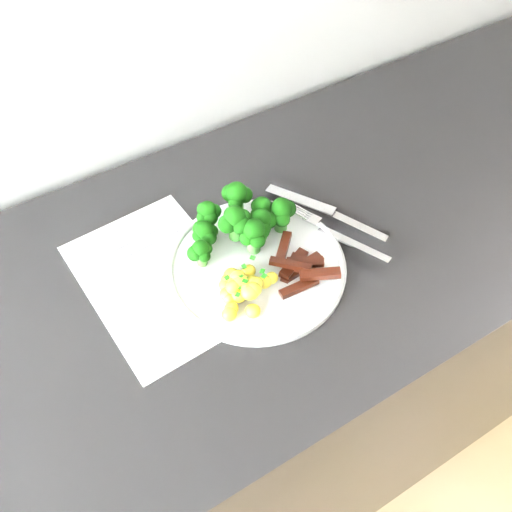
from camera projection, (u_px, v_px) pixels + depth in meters
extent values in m
cube|color=black|center=(294.00, 360.00, 1.22)|extent=(2.30, 0.58, 0.86)
cube|color=#3C3734|center=(373.00, 474.00, 1.09)|extent=(2.30, 0.02, 0.82)
cube|color=silver|center=(159.00, 279.00, 0.82)|extent=(0.21, 0.29, 0.00)
cube|color=slate|center=(138.00, 239.00, 0.87)|extent=(0.13, 0.01, 0.00)
cube|color=slate|center=(143.00, 249.00, 0.86)|extent=(0.13, 0.01, 0.00)
cube|color=slate|center=(148.00, 258.00, 0.85)|extent=(0.12, 0.01, 0.00)
cube|color=slate|center=(153.00, 268.00, 0.83)|extent=(0.12, 0.01, 0.00)
cube|color=slate|center=(158.00, 278.00, 0.82)|extent=(0.11, 0.01, 0.00)
cube|color=slate|center=(164.00, 288.00, 0.81)|extent=(0.11, 0.01, 0.00)
cube|color=slate|center=(169.00, 298.00, 0.80)|extent=(0.10, 0.01, 0.00)
cylinder|color=white|center=(256.00, 267.00, 0.83)|extent=(0.27, 0.27, 0.01)
torus|color=white|center=(256.00, 264.00, 0.83)|extent=(0.26, 0.26, 0.01)
cylinder|color=#326C24|center=(235.00, 231.00, 0.84)|extent=(0.02, 0.02, 0.03)
sphere|color=black|center=(243.00, 218.00, 0.82)|extent=(0.03, 0.03, 0.03)
sphere|color=black|center=(232.00, 215.00, 0.83)|extent=(0.03, 0.03, 0.03)
sphere|color=black|center=(227.00, 224.00, 0.82)|extent=(0.03, 0.03, 0.03)
sphere|color=black|center=(241.00, 225.00, 0.81)|extent=(0.03, 0.03, 0.03)
sphere|color=black|center=(235.00, 216.00, 0.81)|extent=(0.03, 0.03, 0.03)
cylinder|color=#326C24|center=(262.00, 219.00, 0.87)|extent=(0.02, 0.02, 0.03)
sphere|color=black|center=(268.00, 207.00, 0.86)|extent=(0.02, 0.02, 0.02)
sphere|color=black|center=(258.00, 206.00, 0.86)|extent=(0.02, 0.02, 0.02)
sphere|color=black|center=(257.00, 215.00, 0.85)|extent=(0.02, 0.02, 0.02)
sphere|color=black|center=(267.00, 215.00, 0.85)|extent=(0.02, 0.02, 0.02)
sphere|color=black|center=(262.00, 206.00, 0.84)|extent=(0.03, 0.03, 0.03)
cylinder|color=#326C24|center=(206.00, 241.00, 0.84)|extent=(0.02, 0.02, 0.02)
sphere|color=black|center=(212.00, 231.00, 0.83)|extent=(0.02, 0.02, 0.02)
sphere|color=black|center=(201.00, 229.00, 0.83)|extent=(0.02, 0.02, 0.02)
sphere|color=black|center=(198.00, 236.00, 0.83)|extent=(0.02, 0.02, 0.02)
sphere|color=black|center=(209.00, 237.00, 0.82)|extent=(0.02, 0.02, 0.02)
sphere|color=black|center=(205.00, 230.00, 0.82)|extent=(0.03, 0.03, 0.03)
cylinder|color=#326C24|center=(237.00, 207.00, 0.87)|extent=(0.02, 0.02, 0.03)
sphere|color=black|center=(244.00, 195.00, 0.85)|extent=(0.03, 0.03, 0.03)
sphere|color=black|center=(230.00, 193.00, 0.86)|extent=(0.03, 0.03, 0.03)
sphere|color=black|center=(235.00, 203.00, 0.84)|extent=(0.02, 0.02, 0.02)
sphere|color=black|center=(236.00, 192.00, 0.84)|extent=(0.03, 0.03, 0.03)
cylinder|color=#326C24|center=(209.00, 221.00, 0.85)|extent=(0.02, 0.02, 0.02)
sphere|color=black|center=(214.00, 211.00, 0.84)|extent=(0.02, 0.02, 0.02)
sphere|color=black|center=(204.00, 209.00, 0.84)|extent=(0.02, 0.02, 0.02)
sphere|color=black|center=(203.00, 217.00, 0.83)|extent=(0.02, 0.02, 0.02)
sphere|color=black|center=(210.00, 218.00, 0.83)|extent=(0.02, 0.02, 0.02)
sphere|color=black|center=(208.00, 210.00, 0.83)|extent=(0.03, 0.03, 0.03)
cylinder|color=#326C24|center=(281.00, 222.00, 0.86)|extent=(0.02, 0.02, 0.03)
sphere|color=black|center=(288.00, 209.00, 0.85)|extent=(0.03, 0.03, 0.03)
sphere|color=black|center=(274.00, 210.00, 0.85)|extent=(0.02, 0.02, 0.02)
sphere|color=black|center=(282.00, 219.00, 0.84)|extent=(0.02, 0.02, 0.02)
sphere|color=black|center=(282.00, 208.00, 0.84)|extent=(0.03, 0.03, 0.03)
cylinder|color=#326C24|center=(202.00, 259.00, 0.82)|extent=(0.02, 0.02, 0.02)
sphere|color=black|center=(207.00, 249.00, 0.81)|extent=(0.02, 0.02, 0.02)
sphere|color=black|center=(198.00, 248.00, 0.81)|extent=(0.02, 0.02, 0.02)
sphere|color=black|center=(195.00, 253.00, 0.81)|extent=(0.02, 0.02, 0.02)
sphere|color=black|center=(204.00, 256.00, 0.80)|extent=(0.02, 0.02, 0.02)
sphere|color=black|center=(201.00, 248.00, 0.80)|extent=(0.02, 0.02, 0.02)
cylinder|color=#326C24|center=(254.00, 244.00, 0.84)|extent=(0.02, 0.02, 0.03)
sphere|color=black|center=(261.00, 231.00, 0.82)|extent=(0.03, 0.03, 0.03)
sphere|color=black|center=(250.00, 228.00, 0.83)|extent=(0.03, 0.03, 0.03)
sphere|color=black|center=(247.00, 238.00, 0.82)|extent=(0.02, 0.02, 0.02)
sphere|color=black|center=(258.00, 240.00, 0.81)|extent=(0.02, 0.02, 0.02)
sphere|color=black|center=(254.00, 230.00, 0.81)|extent=(0.03, 0.03, 0.03)
cylinder|color=#326C24|center=(261.00, 231.00, 0.85)|extent=(0.02, 0.02, 0.03)
sphere|color=black|center=(269.00, 220.00, 0.84)|extent=(0.03, 0.03, 0.03)
sphere|color=black|center=(254.00, 220.00, 0.84)|extent=(0.02, 0.02, 0.02)
sphere|color=black|center=(262.00, 228.00, 0.83)|extent=(0.03, 0.03, 0.03)
sphere|color=black|center=(261.00, 218.00, 0.83)|extent=(0.03, 0.03, 0.03)
ellipsoid|color=#FFEB44|center=(239.00, 295.00, 0.78)|extent=(0.02, 0.02, 0.02)
ellipsoid|color=#FFEB44|center=(229.00, 314.00, 0.76)|extent=(0.02, 0.02, 0.02)
ellipsoid|color=#FFEB44|center=(232.00, 276.00, 0.80)|extent=(0.02, 0.02, 0.02)
ellipsoid|color=#FFEB44|center=(231.00, 309.00, 0.77)|extent=(0.02, 0.02, 0.02)
ellipsoid|color=#FFEB44|center=(239.00, 289.00, 0.79)|extent=(0.02, 0.02, 0.02)
ellipsoid|color=#FFEB44|center=(252.00, 282.00, 0.80)|extent=(0.02, 0.02, 0.02)
ellipsoid|color=#FFEB44|center=(264.00, 282.00, 0.80)|extent=(0.02, 0.02, 0.02)
ellipsoid|color=#FFEB44|center=(246.00, 292.00, 0.79)|extent=(0.02, 0.02, 0.02)
ellipsoid|color=#FFEB44|center=(228.00, 281.00, 0.80)|extent=(0.02, 0.02, 0.02)
ellipsoid|color=#FFEB44|center=(272.00, 278.00, 0.80)|extent=(0.02, 0.02, 0.02)
ellipsoid|color=#FFEB44|center=(256.00, 284.00, 0.78)|extent=(0.02, 0.02, 0.02)
ellipsoid|color=#FFEB44|center=(227.00, 294.00, 0.79)|extent=(0.02, 0.02, 0.02)
ellipsoid|color=#FFEB44|center=(240.00, 282.00, 0.78)|extent=(0.02, 0.02, 0.02)
ellipsoid|color=#FFEB44|center=(225.00, 285.00, 0.80)|extent=(0.02, 0.02, 0.02)
ellipsoid|color=#FFEB44|center=(233.00, 287.00, 0.77)|extent=(0.02, 0.02, 0.02)
ellipsoid|color=#FFEB44|center=(250.00, 292.00, 0.77)|extent=(0.02, 0.02, 0.02)
ellipsoid|color=#FFEB44|center=(253.00, 289.00, 0.77)|extent=(0.02, 0.02, 0.02)
ellipsoid|color=#FFEB44|center=(248.00, 289.00, 0.77)|extent=(0.02, 0.02, 0.02)
ellipsoid|color=#FFEB44|center=(235.00, 282.00, 0.78)|extent=(0.02, 0.02, 0.02)
ellipsoid|color=#FFEB44|center=(253.00, 311.00, 0.77)|extent=(0.02, 0.02, 0.02)
ellipsoid|color=#FFEB44|center=(230.00, 299.00, 0.78)|extent=(0.02, 0.02, 0.02)
ellipsoid|color=#FFEB44|center=(238.00, 278.00, 0.78)|extent=(0.02, 0.02, 0.02)
ellipsoid|color=#FFEB44|center=(249.00, 271.00, 0.81)|extent=(0.02, 0.02, 0.02)
ellipsoid|color=#FFEB44|center=(251.00, 292.00, 0.77)|extent=(0.02, 0.02, 0.02)
cube|color=#145D0D|center=(249.00, 284.00, 0.77)|extent=(0.01, 0.01, 0.00)
cube|color=#145D0D|center=(245.00, 281.00, 0.76)|extent=(0.01, 0.01, 0.00)
cube|color=#145D0D|center=(255.00, 284.00, 0.77)|extent=(0.01, 0.01, 0.00)
cube|color=#145D0D|center=(227.00, 278.00, 0.78)|extent=(0.01, 0.01, 0.00)
cube|color=#145D0D|center=(253.00, 281.00, 0.78)|extent=(0.01, 0.01, 0.00)
cube|color=#145D0D|center=(244.00, 266.00, 0.79)|extent=(0.01, 0.01, 0.00)
cube|color=#145D0D|center=(248.00, 291.00, 0.77)|extent=(0.01, 0.01, 0.00)
cube|color=#145D0D|center=(238.00, 295.00, 0.76)|extent=(0.01, 0.01, 0.00)
cube|color=#145D0D|center=(253.00, 258.00, 0.79)|extent=(0.01, 0.01, 0.00)
cube|color=#145D0D|center=(245.00, 279.00, 0.78)|extent=(0.01, 0.01, 0.00)
cube|color=#145D0D|center=(241.00, 287.00, 0.77)|extent=(0.01, 0.01, 0.00)
cube|color=#145D0D|center=(241.00, 276.00, 0.77)|extent=(0.01, 0.01, 0.00)
cube|color=#145D0D|center=(262.00, 271.00, 0.78)|extent=(0.01, 0.01, 0.00)
cube|color=#145D0D|center=(264.00, 276.00, 0.77)|extent=(0.01, 0.01, 0.00)
cube|color=black|center=(290.00, 268.00, 0.82)|extent=(0.05, 0.04, 0.01)
cube|color=black|center=(294.00, 264.00, 0.82)|extent=(0.06, 0.04, 0.02)
cube|color=black|center=(299.00, 287.00, 0.80)|extent=(0.06, 0.02, 0.01)
cube|color=black|center=(303.00, 267.00, 0.82)|extent=(0.07, 0.02, 0.01)
cube|color=black|center=(306.00, 271.00, 0.81)|extent=(0.05, 0.04, 0.02)
cube|color=black|center=(320.00, 274.00, 0.80)|extent=(0.06, 0.04, 0.01)
cube|color=black|center=(291.00, 265.00, 0.81)|extent=(0.05, 0.05, 0.01)
cube|color=black|center=(283.00, 248.00, 0.83)|extent=(0.05, 0.05, 0.01)
cube|color=black|center=(305.00, 262.00, 0.82)|extent=(0.05, 0.04, 0.01)
cube|color=silver|center=(354.00, 244.00, 0.84)|extent=(0.05, 0.12, 0.02)
cube|color=silver|center=(312.00, 219.00, 0.87)|extent=(0.03, 0.03, 0.01)
cylinder|color=silver|center=(302.00, 208.00, 0.88)|extent=(0.02, 0.04, 0.00)
cylinder|color=silver|center=(300.00, 210.00, 0.88)|extent=(0.02, 0.04, 0.00)
cylinder|color=silver|center=(298.00, 212.00, 0.88)|extent=(0.02, 0.04, 0.00)
cylinder|color=silver|center=(296.00, 214.00, 0.88)|extent=(0.02, 0.04, 0.00)
cube|color=silver|center=(300.00, 200.00, 0.91)|extent=(0.07, 0.11, 0.01)
cube|color=silver|center=(357.00, 227.00, 0.88)|extent=(0.06, 0.10, 0.02)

